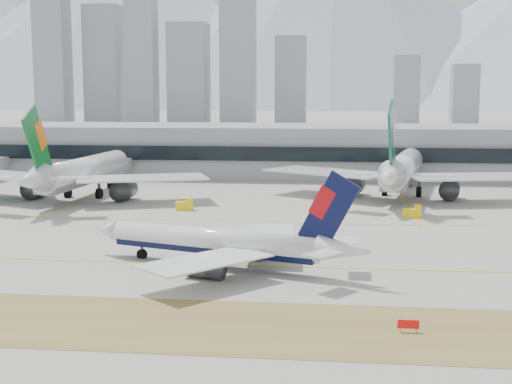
# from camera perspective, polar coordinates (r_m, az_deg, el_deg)

# --- Properties ---
(ground) EXTENTS (3000.00, 3000.00, 0.00)m
(ground) POSITION_cam_1_polar(r_m,az_deg,el_deg) (107.37, -0.33, -5.27)
(ground) COLOR #9A9790
(ground) RESTS_ON ground
(taxiing_airliner) EXTENTS (42.63, 36.19, 14.77)m
(taxiing_airliner) POSITION_cam_1_polar(r_m,az_deg,el_deg) (100.61, -2.66, -4.09)
(taxiing_airliner) COLOR white
(taxiing_airliner) RESTS_ON ground
(widebody_eva) EXTENTS (63.85, 62.38, 22.76)m
(widebody_eva) POSITION_cam_1_polar(r_m,az_deg,el_deg) (172.17, -13.82, 1.48)
(widebody_eva) COLOR white
(widebody_eva) RESTS_ON ground
(widebody_cathay) EXTENTS (65.53, 64.95, 23.74)m
(widebody_cathay) POSITION_cam_1_polar(r_m,az_deg,el_deg) (173.67, 11.58, 1.69)
(widebody_cathay) COLOR white
(widebody_cathay) RESTS_ON ground
(terminal) EXTENTS (280.00, 43.10, 15.00)m
(terminal) POSITION_cam_1_polar(r_m,az_deg,el_deg) (219.68, 3.27, 3.39)
(terminal) COLOR gray
(terminal) RESTS_ON ground
(hold_sign_right) EXTENTS (2.20, 0.15, 1.35)m
(hold_sign_right) POSITION_cam_1_polar(r_m,az_deg,el_deg) (75.92, 12.09, -10.32)
(hold_sign_right) COLOR red
(hold_sign_right) RESTS_ON ground
(gse_b) EXTENTS (3.55, 2.00, 2.60)m
(gse_b) POSITION_cam_1_polar(r_m,az_deg,el_deg) (151.79, -5.68, -1.06)
(gse_b) COLOR yellow
(gse_b) RESTS_ON ground
(gse_c) EXTENTS (3.55, 2.00, 2.60)m
(gse_c) POSITION_cam_1_polar(r_m,az_deg,el_deg) (145.05, 12.43, -1.61)
(gse_c) COLOR yellow
(gse_c) RESTS_ON ground
(city_skyline) EXTENTS (342.00, 49.80, 140.00)m
(city_skyline) POSITION_cam_1_polar(r_m,az_deg,el_deg) (570.48, -5.61, 10.30)
(city_skyline) COLOR gray
(city_skyline) RESTS_ON ground
(mountain_ridge) EXTENTS (2830.00, 1120.00, 470.00)m
(mountain_ridge) POSITION_cam_1_polar(r_m,az_deg,el_deg) (1516.34, 7.51, 13.67)
(mountain_ridge) COLOR #9EA8B7
(mountain_ridge) RESTS_ON ground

